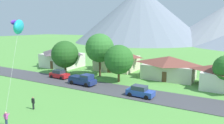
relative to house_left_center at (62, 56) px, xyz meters
name	(u,v)px	position (x,y,z in m)	size (l,w,h in m)	color
road_strip	(120,91)	(23.36, -11.56, -2.77)	(160.00, 6.21, 0.08)	#424247
mountain_far_east_ridge	(140,15)	(-17.19, 95.22, 15.34)	(87.54, 87.54, 36.28)	slate
house_left_center	(62,56)	(0.00, 0.00, 0.00)	(10.12, 8.43, 5.42)	silver
house_right_center	(117,59)	(14.65, 3.41, -0.08)	(10.02, 8.17, 5.27)	beige
house_rightmost	(169,67)	(28.13, 0.77, -0.39)	(10.76, 6.68, 4.67)	beige
tree_near_left	(65,54)	(6.98, -6.54, 1.70)	(5.98, 5.98, 7.51)	#4C3823
tree_left_of_center	(100,48)	(14.70, -4.32, 3.30)	(6.09, 6.09, 9.16)	#4C3823
tree_near_right	(119,60)	(20.44, -6.48, 1.57)	(5.64, 5.64, 7.20)	brown
parked_car_red_west_end	(59,74)	(8.47, -10.11, -1.94)	(4.24, 2.16, 1.68)	red
parked_car_blue_mid_west	(140,91)	(27.43, -12.72, -1.94)	(4.26, 2.19, 1.68)	#2847A8
pickup_truck_navy_west_side	(83,79)	(15.83, -11.76, -1.75)	(5.29, 2.51, 1.99)	navy
kite_flyer_with_kite	(18,28)	(17.38, -25.68, 7.60)	(3.04, 5.08, 11.51)	navy
watcher_person	(33,103)	(17.30, -24.19, -1.93)	(0.56, 0.24, 1.68)	black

